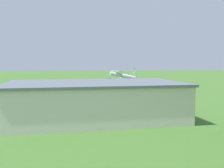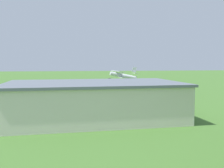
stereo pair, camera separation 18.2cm
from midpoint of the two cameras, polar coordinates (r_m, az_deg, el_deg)
ground_plane at (r=66.63m, az=-4.64°, el=-2.43°), size 400.00×400.00×0.00m
hangar at (r=37.61m, az=-4.00°, el=-3.75°), size 25.97×15.42×5.55m
biplane at (r=64.68m, az=2.40°, el=1.95°), size 7.92×8.95×4.08m
car_red at (r=52.03m, az=6.86°, el=-3.53°), size 2.25×4.41×1.67m
car_white at (r=50.72m, az=-18.61°, el=-3.99°), size 2.20×4.29×1.60m
person_at_fence_line at (r=52.82m, az=-6.46°, el=-3.45°), size 0.51×0.51×1.64m
person_watching_takeoff at (r=51.56m, az=2.05°, el=-3.67°), size 0.46×0.46×1.57m
person_walking_on_apron at (r=52.12m, az=-15.30°, el=-3.69°), size 0.53×0.53×1.66m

